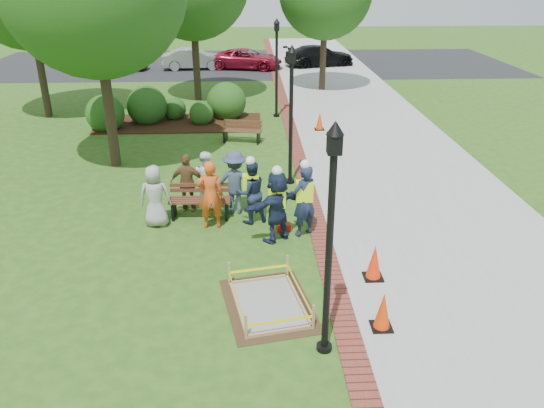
{
  "coord_description": "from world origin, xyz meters",
  "views": [
    {
      "loc": [
        -0.05,
        -10.59,
        6.39
      ],
      "look_at": [
        0.5,
        1.2,
        1.0
      ],
      "focal_mm": 35.0,
      "sensor_mm": 36.0,
      "label": 1
    }
  ],
  "objects_px": {
    "lamp_near": "(330,228)",
    "hivis_worker_c": "(251,190)",
    "wet_concrete_pad": "(268,296)",
    "hivis_worker_b": "(304,199)",
    "bench_near": "(200,207)",
    "hivis_worker_a": "(277,204)",
    "cone_front": "(383,312)"
  },
  "relations": [
    {
      "from": "bench_near",
      "to": "hivis_worker_c",
      "type": "distance_m",
      "value": 1.58
    },
    {
      "from": "hivis_worker_c",
      "to": "bench_near",
      "type": "bearing_deg",
      "value": 165.16
    },
    {
      "from": "hivis_worker_c",
      "to": "wet_concrete_pad",
      "type": "bearing_deg",
      "value": -85.47
    },
    {
      "from": "wet_concrete_pad",
      "to": "cone_front",
      "type": "xyz_separation_m",
      "value": [
        2.13,
        -0.85,
        0.15
      ]
    },
    {
      "from": "lamp_near",
      "to": "hivis_worker_c",
      "type": "height_order",
      "value": "lamp_near"
    },
    {
      "from": "wet_concrete_pad",
      "to": "hivis_worker_a",
      "type": "distance_m",
      "value": 2.94
    },
    {
      "from": "lamp_near",
      "to": "wet_concrete_pad",
      "type": "bearing_deg",
      "value": 124.2
    },
    {
      "from": "wet_concrete_pad",
      "to": "lamp_near",
      "type": "distance_m",
      "value": 2.81
    },
    {
      "from": "wet_concrete_pad",
      "to": "lamp_near",
      "type": "height_order",
      "value": "lamp_near"
    },
    {
      "from": "cone_front",
      "to": "hivis_worker_b",
      "type": "distance_m",
      "value": 4.11
    },
    {
      "from": "cone_front",
      "to": "hivis_worker_a",
      "type": "bearing_deg",
      "value": 116.2
    },
    {
      "from": "hivis_worker_b",
      "to": "bench_near",
      "type": "bearing_deg",
      "value": 156.76
    },
    {
      "from": "bench_near",
      "to": "hivis_worker_a",
      "type": "bearing_deg",
      "value": -34.95
    },
    {
      "from": "hivis_worker_a",
      "to": "cone_front",
      "type": "bearing_deg",
      "value": -63.8
    },
    {
      "from": "bench_near",
      "to": "hivis_worker_a",
      "type": "xyz_separation_m",
      "value": [
        2.02,
        -1.41,
        0.69
      ]
    },
    {
      "from": "hivis_worker_a",
      "to": "hivis_worker_b",
      "type": "distance_m",
      "value": 0.74
    },
    {
      "from": "hivis_worker_a",
      "to": "hivis_worker_b",
      "type": "relative_size",
      "value": 0.97
    },
    {
      "from": "hivis_worker_b",
      "to": "lamp_near",
      "type": "bearing_deg",
      "value": -90.91
    },
    {
      "from": "wet_concrete_pad",
      "to": "hivis_worker_c",
      "type": "bearing_deg",
      "value": 94.53
    },
    {
      "from": "hivis_worker_a",
      "to": "hivis_worker_c",
      "type": "bearing_deg",
      "value": 121.08
    },
    {
      "from": "hivis_worker_b",
      "to": "hivis_worker_c",
      "type": "bearing_deg",
      "value": 148.95
    },
    {
      "from": "wet_concrete_pad",
      "to": "bench_near",
      "type": "relative_size",
      "value": 1.54
    },
    {
      "from": "bench_near",
      "to": "cone_front",
      "type": "xyz_separation_m",
      "value": [
        3.83,
        -5.08,
        0.09
      ]
    },
    {
      "from": "bench_near",
      "to": "lamp_near",
      "type": "xyz_separation_m",
      "value": [
        2.65,
        -5.64,
        2.19
      ]
    },
    {
      "from": "wet_concrete_pad",
      "to": "hivis_worker_c",
      "type": "relative_size",
      "value": 1.38
    },
    {
      "from": "lamp_near",
      "to": "hivis_worker_a",
      "type": "xyz_separation_m",
      "value": [
        -0.63,
        4.22,
        -1.5
      ]
    },
    {
      "from": "bench_near",
      "to": "cone_front",
      "type": "height_order",
      "value": "bench_near"
    },
    {
      "from": "wet_concrete_pad",
      "to": "hivis_worker_c",
      "type": "height_order",
      "value": "hivis_worker_c"
    },
    {
      "from": "hivis_worker_c",
      "to": "hivis_worker_a",
      "type": "bearing_deg",
      "value": -58.92
    },
    {
      "from": "hivis_worker_b",
      "to": "hivis_worker_c",
      "type": "distance_m",
      "value": 1.55
    },
    {
      "from": "bench_near",
      "to": "lamp_near",
      "type": "bearing_deg",
      "value": -64.81
    },
    {
      "from": "bench_near",
      "to": "hivis_worker_a",
      "type": "height_order",
      "value": "hivis_worker_a"
    }
  ]
}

